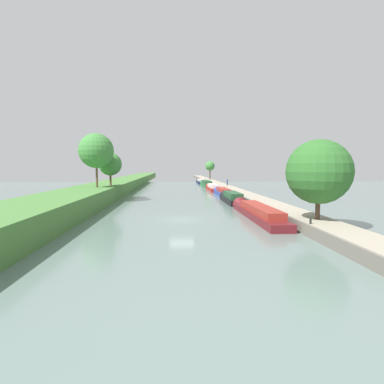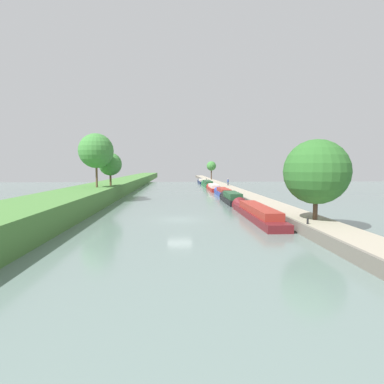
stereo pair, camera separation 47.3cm
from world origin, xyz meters
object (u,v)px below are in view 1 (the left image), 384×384
Objects in this scene: narrowboat_navy at (201,181)px; mooring_bollard_far at (205,179)px; narrowboat_maroon at (256,212)px; narrowboat_red at (212,188)px; narrowboat_blue at (222,192)px; person_walking at (227,182)px; narrowboat_green at (206,184)px; narrowboat_black at (231,198)px; mooring_bollard_near at (311,221)px.

narrowboat_navy is 29.17× the size of mooring_bollard_far.
narrowboat_red is at bearing 89.93° from narrowboat_maroon.
mooring_bollard_far is at bearing 86.92° from narrowboat_red.
narrowboat_blue reaches higher than narrowboat_maroon.
narrowboat_green is at bearing 109.71° from person_walking.
person_walking is at bearing 41.78° from narrowboat_red.
person_walking is (4.17, 28.15, 1.10)m from narrowboat_black.
mooring_bollard_near is (1.89, -62.64, 0.43)m from narrowboat_green.
narrowboat_black is at bearing -91.95° from mooring_bollard_far.
narrowboat_black is at bearing -98.43° from person_walking.
narrowboat_navy reaches higher than mooring_bollard_near.
narrowboat_red reaches higher than mooring_bollard_far.
narrowboat_green is (0.12, 53.70, 0.09)m from narrowboat_maroon.
narrowboat_blue is at bearing -88.80° from narrowboat_red.
person_walking is at bearing -70.29° from narrowboat_green.
narrowboat_navy is at bearing 90.37° from narrowboat_green.
person_walking is (3.98, -11.12, 1.08)m from narrowboat_green.
narrowboat_green reaches higher than narrowboat_red.
narrowboat_green is at bearing 90.42° from narrowboat_blue.
mooring_bollard_far is at bearing 88.05° from narrowboat_black.
narrowboat_maroon is 1.33× the size of narrowboat_red.
narrowboat_green is at bearing 89.72° from narrowboat_black.
narrowboat_maroon is 10.13× the size of person_walking.
narrowboat_blue is 0.95× the size of narrowboat_navy.
person_walking is (3.78, 16.81, 1.16)m from narrowboat_blue.
person_walking reaches higher than narrowboat_navy.
narrowboat_green is at bearing -95.00° from mooring_bollard_far.
mooring_bollard_near is (2.01, -8.94, 0.52)m from narrowboat_maroon.
narrowboat_maroon is 38.95m from narrowboat_red.
narrowboat_maroon is at bearing -90.13° from narrowboat_green.
person_walking is 3.69× the size of mooring_bollard_near.
narrowboat_green reaches higher than narrowboat_blue.
narrowboat_green is at bearing -89.63° from narrowboat_navy.
narrowboat_black is at bearing -91.99° from narrowboat_blue.
narrowboat_blue is 27.94m from narrowboat_green.
narrowboat_maroon is 1.55× the size of narrowboat_black.
narrowboat_maroon is at bearing -90.07° from narrowboat_red.
narrowboat_red is 30.89m from narrowboat_navy.
narrowboat_red is 28.20× the size of mooring_bollard_near.
narrowboat_red is 36.39m from mooring_bollard_far.
narrowboat_navy is at bearing 89.99° from narrowboat_maroon.
mooring_bollard_near is (-2.10, -51.52, -0.65)m from person_walking.
narrowboat_maroon is 1.35× the size of narrowboat_blue.
narrowboat_maroon is at bearing -90.72° from narrowboat_blue.
person_walking is at bearing 87.67° from mooring_bollard_near.
narrowboat_navy is 29.17× the size of mooring_bollard_near.
narrowboat_red is 14.75m from narrowboat_green.
narrowboat_red is (0.12, 24.53, -0.06)m from narrowboat_black.
narrowboat_maroon is 37.37× the size of mooring_bollard_far.
narrowboat_black is 0.86× the size of narrowboat_red.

